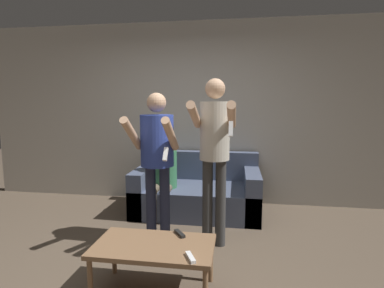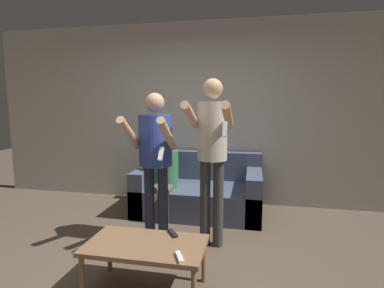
{
  "view_description": "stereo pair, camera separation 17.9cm",
  "coord_description": "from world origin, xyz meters",
  "px_view_note": "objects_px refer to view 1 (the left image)",
  "views": [
    {
      "loc": [
        0.76,
        -2.36,
        1.51
      ],
      "look_at": [
        0.23,
        1.15,
        1.02
      ],
      "focal_mm": 28.0,
      "sensor_mm": 36.0,
      "label": 1
    },
    {
      "loc": [
        0.93,
        -2.33,
        1.51
      ],
      "look_at": [
        0.23,
        1.15,
        1.02
      ],
      "focal_mm": 28.0,
      "sensor_mm": 36.0,
      "label": 2
    }
  ],
  "objects_px": {
    "remote_near": "(191,257)",
    "remote_far": "(180,234)",
    "person_standing_left": "(157,150)",
    "person_standing_right": "(214,144)",
    "coffee_table": "(154,249)",
    "person_seated": "(164,172)",
    "couch": "(197,193)"
  },
  "relations": [
    {
      "from": "remote_near",
      "to": "remote_far",
      "type": "relative_size",
      "value": 1.06
    },
    {
      "from": "person_standing_left",
      "to": "person_standing_right",
      "type": "height_order",
      "value": "person_standing_right"
    },
    {
      "from": "coffee_table",
      "to": "person_seated",
      "type": "bearing_deg",
      "value": 101.26
    },
    {
      "from": "person_standing_left",
      "to": "remote_near",
      "type": "bearing_deg",
      "value": -63.69
    },
    {
      "from": "person_seated",
      "to": "remote_far",
      "type": "distance_m",
      "value": 1.54
    },
    {
      "from": "person_standing_left",
      "to": "remote_far",
      "type": "relative_size",
      "value": 11.32
    },
    {
      "from": "person_standing_left",
      "to": "remote_far",
      "type": "distance_m",
      "value": 0.98
    },
    {
      "from": "couch",
      "to": "remote_far",
      "type": "height_order",
      "value": "couch"
    },
    {
      "from": "coffee_table",
      "to": "remote_far",
      "type": "distance_m",
      "value": 0.26
    },
    {
      "from": "person_standing_left",
      "to": "coffee_table",
      "type": "bearing_deg",
      "value": -76.87
    },
    {
      "from": "person_standing_left",
      "to": "remote_far",
      "type": "xyz_separation_m",
      "value": [
        0.37,
        -0.69,
        -0.59
      ]
    },
    {
      "from": "couch",
      "to": "person_standing_right",
      "type": "bearing_deg",
      "value": -72.88
    },
    {
      "from": "couch",
      "to": "remote_far",
      "type": "relative_size",
      "value": 11.85
    },
    {
      "from": "remote_far",
      "to": "couch",
      "type": "bearing_deg",
      "value": 92.41
    },
    {
      "from": "remote_near",
      "to": "person_standing_right",
      "type": "bearing_deg",
      "value": 85.46
    },
    {
      "from": "person_standing_left",
      "to": "coffee_table",
      "type": "distance_m",
      "value": 1.11
    },
    {
      "from": "person_seated",
      "to": "remote_near",
      "type": "distance_m",
      "value": 1.94
    },
    {
      "from": "person_standing_right",
      "to": "person_standing_left",
      "type": "bearing_deg",
      "value": 179.59
    },
    {
      "from": "person_seated",
      "to": "person_standing_left",
      "type": "bearing_deg",
      "value": -80.96
    },
    {
      "from": "couch",
      "to": "remote_near",
      "type": "bearing_deg",
      "value": -83.84
    },
    {
      "from": "remote_far",
      "to": "person_standing_left",
      "type": "bearing_deg",
      "value": 118.58
    },
    {
      "from": "coffee_table",
      "to": "remote_far",
      "type": "height_order",
      "value": "remote_far"
    },
    {
      "from": "person_standing_right",
      "to": "remote_far",
      "type": "relative_size",
      "value": 12.29
    },
    {
      "from": "person_standing_right",
      "to": "remote_far",
      "type": "height_order",
      "value": "person_standing_right"
    },
    {
      "from": "person_standing_right",
      "to": "remote_near",
      "type": "xyz_separation_m",
      "value": [
        -0.08,
        -1.06,
        -0.67
      ]
    },
    {
      "from": "person_standing_right",
      "to": "remote_far",
      "type": "bearing_deg",
      "value": -108.92
    },
    {
      "from": "coffee_table",
      "to": "remote_far",
      "type": "relative_size",
      "value": 6.6
    },
    {
      "from": "person_seated",
      "to": "couch",
      "type": "bearing_deg",
      "value": 28.45
    },
    {
      "from": "coffee_table",
      "to": "person_standing_right",
      "type": "bearing_deg",
      "value": 65.29
    },
    {
      "from": "person_seated",
      "to": "coffee_table",
      "type": "distance_m",
      "value": 1.69
    },
    {
      "from": "coffee_table",
      "to": "remote_far",
      "type": "xyz_separation_m",
      "value": [
        0.17,
        0.19,
        0.05
      ]
    },
    {
      "from": "couch",
      "to": "coffee_table",
      "type": "bearing_deg",
      "value": -93.03
    }
  ]
}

